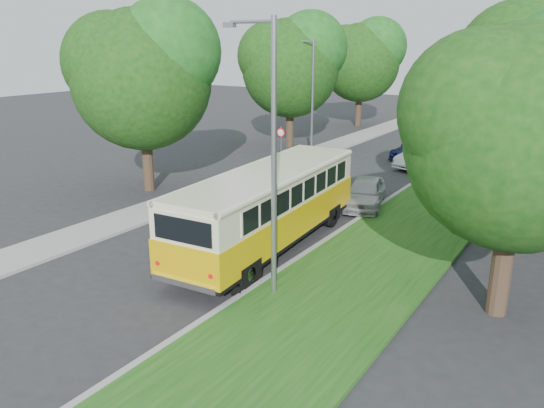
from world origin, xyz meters
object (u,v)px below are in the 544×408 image
Objects in this scene: vintage_bus at (269,209)px; car_white at (422,156)px; car_blue at (416,149)px; car_silver at (365,193)px; lamppost_far at (311,94)px; lamppost_near at (271,153)px; car_grey at (477,129)px.

car_white is at bearing 83.78° from vintage_bus.
car_blue is at bearing 87.76° from vintage_bus.
car_white is at bearing 76.68° from car_silver.
lamppost_far is 16.96m from vintage_bus.
vintage_bus is 18.42m from car_blue.
lamppost_near is at bearing -59.74° from vintage_bus.
vintage_bus is at bearing -106.13° from car_grey.
car_blue is at bearing 97.19° from lamppost_near.
lamppost_far is 0.74× the size of vintage_bus.
car_grey is (1.51, 10.55, 0.02)m from car_blue.
vintage_bus is 2.40× the size of car_white.
lamppost_far reaches higher than car_silver.
car_silver is 0.89× the size of car_grey.
lamppost_near reaches higher than car_grey.
lamppost_far is 7.74m from car_blue.
vintage_bus is 2.39× the size of car_blue.
car_silver is (0.95, 6.64, -0.81)m from vintage_bus.
car_white is 0.92× the size of car_grey.
lamppost_far reaches higher than vintage_bus.
lamppost_far is at bearing -137.82° from car_blue.
lamppost_near is at bearing -66.90° from car_blue.
car_white is 12.93m from car_grey.
lamppost_near is 4.78m from vintage_bus.
lamppost_near is 1.89× the size of car_blue.
vintage_bus reaches higher than car_silver.
lamppost_near is 1.96× the size of car_silver.
car_white reaches higher than car_blue.
lamppost_near is 1.07× the size of lamppost_far.
lamppost_far is 12.11m from car_silver.
car_grey is at bearing 97.76° from car_blue.
lamppost_near is 32.34m from car_grey.
car_blue is (-2.72, 21.55, -3.75)m from lamppost_near.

